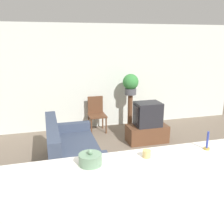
{
  "coord_description": "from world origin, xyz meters",
  "views": [
    {
      "loc": [
        -0.92,
        -2.99,
        2.32
      ],
      "look_at": [
        0.42,
        1.84,
        0.85
      ],
      "focal_mm": 40.0,
      "sensor_mm": 36.0,
      "label": 1
    }
  ],
  "objects_px": {
    "potted_plant": "(131,84)",
    "wooden_chair": "(96,112)",
    "decorative_bowl": "(90,159)",
    "couch": "(71,153)",
    "television": "(148,114)"
  },
  "relations": [
    {
      "from": "television",
      "to": "wooden_chair",
      "type": "xyz_separation_m",
      "value": [
        -0.97,
        1.04,
        -0.18
      ]
    },
    {
      "from": "wooden_chair",
      "to": "potted_plant",
      "type": "distance_m",
      "value": 1.15
    },
    {
      "from": "couch",
      "to": "wooden_chair",
      "type": "bearing_deg",
      "value": 64.4
    },
    {
      "from": "television",
      "to": "wooden_chair",
      "type": "height_order",
      "value": "television"
    },
    {
      "from": "couch",
      "to": "wooden_chair",
      "type": "distance_m",
      "value": 2.04
    },
    {
      "from": "television",
      "to": "potted_plant",
      "type": "relative_size",
      "value": 1.09
    },
    {
      "from": "wooden_chair",
      "to": "decorative_bowl",
      "type": "distance_m",
      "value": 3.92
    },
    {
      "from": "television",
      "to": "couch",
      "type": "bearing_deg",
      "value": -156.87
    },
    {
      "from": "potted_plant",
      "to": "couch",
      "type": "bearing_deg",
      "value": -135.26
    },
    {
      "from": "couch",
      "to": "television",
      "type": "bearing_deg",
      "value": 23.13
    },
    {
      "from": "wooden_chair",
      "to": "couch",
      "type": "bearing_deg",
      "value": -115.6
    },
    {
      "from": "couch",
      "to": "decorative_bowl",
      "type": "xyz_separation_m",
      "value": [
        0.02,
        -1.94,
        0.83
      ]
    },
    {
      "from": "potted_plant",
      "to": "decorative_bowl",
      "type": "distance_m",
      "value": 4.09
    },
    {
      "from": "potted_plant",
      "to": "wooden_chair",
      "type": "bearing_deg",
      "value": 175.31
    },
    {
      "from": "television",
      "to": "decorative_bowl",
      "type": "distance_m",
      "value": 3.32
    }
  ]
}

